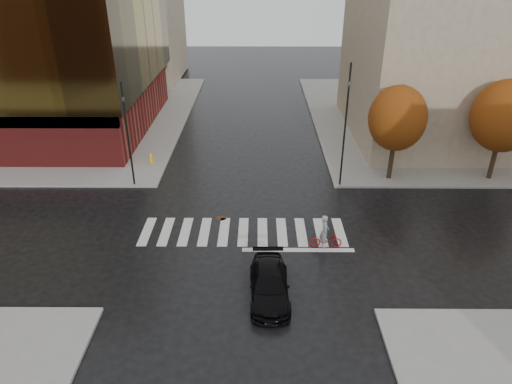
# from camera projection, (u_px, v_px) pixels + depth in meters

# --- Properties ---
(ground) EXTENTS (120.00, 120.00, 0.00)m
(ground) POSITION_uv_depth(u_px,v_px,m) (243.00, 237.00, 25.53)
(ground) COLOR black
(ground) RESTS_ON ground
(sidewalk_nw) EXTENTS (30.00, 30.00, 0.15)m
(sidewalk_nw) POSITION_uv_depth(u_px,v_px,m) (34.00, 117.00, 44.23)
(sidewalk_nw) COLOR gray
(sidewalk_nw) RESTS_ON ground
(sidewalk_ne) EXTENTS (30.00, 30.00, 0.15)m
(sidewalk_ne) POSITION_uv_depth(u_px,v_px,m) (467.00, 117.00, 44.00)
(sidewalk_ne) COLOR gray
(sidewalk_ne) RESTS_ON ground
(crosswalk) EXTENTS (12.00, 3.00, 0.01)m
(crosswalk) POSITION_uv_depth(u_px,v_px,m) (243.00, 232.00, 25.97)
(crosswalk) COLOR silver
(crosswalk) RESTS_ON ground
(building_ne_tan) EXTENTS (16.00, 16.00, 18.00)m
(building_ne_tan) POSITION_uv_depth(u_px,v_px,m) (461.00, 24.00, 36.29)
(building_ne_tan) COLOR gray
(building_ne_tan) RESTS_ON sidewalk_ne
(tree_ne_a) EXTENTS (3.80, 3.80, 6.50)m
(tree_ne_a) POSITION_uv_depth(u_px,v_px,m) (397.00, 118.00, 29.98)
(tree_ne_a) COLOR black
(tree_ne_a) RESTS_ON sidewalk_ne
(tree_ne_b) EXTENTS (4.20, 4.20, 6.89)m
(tree_ne_b) POSITION_uv_depth(u_px,v_px,m) (505.00, 116.00, 29.86)
(tree_ne_b) COLOR black
(tree_ne_b) RESTS_ON sidewalk_ne
(sedan) EXTENTS (1.87, 4.43, 1.28)m
(sedan) POSITION_uv_depth(u_px,v_px,m) (269.00, 284.00, 20.82)
(sedan) COLOR black
(sedan) RESTS_ON ground
(cyclist) EXTENTS (1.73, 0.68, 1.96)m
(cyclist) POSITION_uv_depth(u_px,v_px,m) (325.00, 237.00, 24.31)
(cyclist) COLOR maroon
(cyclist) RESTS_ON ground
(traffic_light_nw) EXTENTS (0.19, 0.16, 6.99)m
(traffic_light_nw) POSITION_uv_depth(u_px,v_px,m) (127.00, 129.00, 29.26)
(traffic_light_nw) COLOR black
(traffic_light_nw) RESTS_ON sidewalk_nw
(traffic_light_ne) EXTENTS (0.21, 0.24, 8.15)m
(traffic_light_ne) POSITION_uv_depth(u_px,v_px,m) (346.00, 117.00, 28.82)
(traffic_light_ne) COLOR black
(traffic_light_ne) RESTS_ON sidewalk_ne
(fire_hydrant) EXTENTS (0.28, 0.28, 0.78)m
(fire_hydrant) POSITION_uv_depth(u_px,v_px,m) (151.00, 157.00, 34.04)
(fire_hydrant) COLOR yellow
(fire_hydrant) RESTS_ON sidewalk_nw
(manhole) EXTENTS (0.63, 0.63, 0.01)m
(manhole) POSITION_uv_depth(u_px,v_px,m) (221.00, 218.00, 27.30)
(manhole) COLOR #51311D
(manhole) RESTS_ON ground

